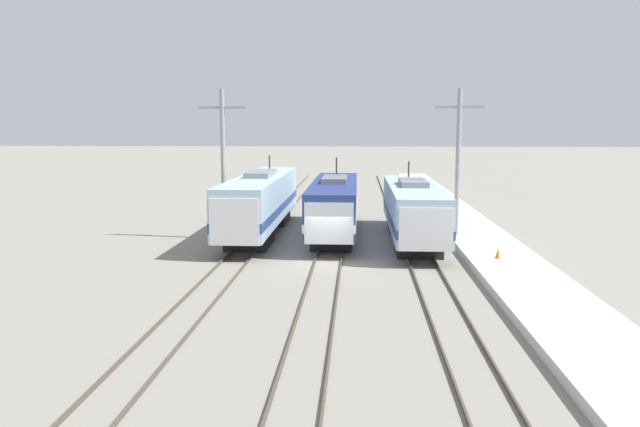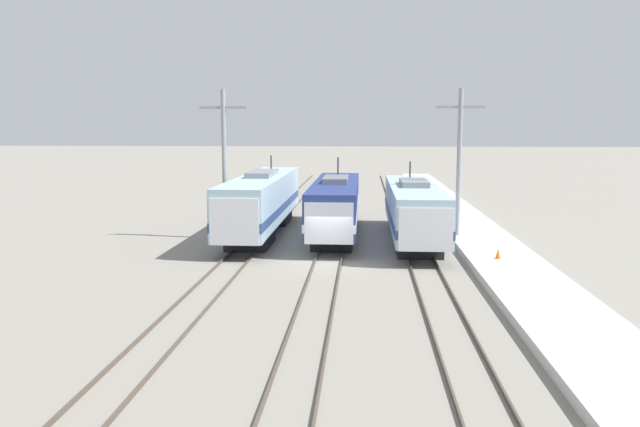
# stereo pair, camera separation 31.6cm
# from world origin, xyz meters

# --- Properties ---
(ground_plane) EXTENTS (400.00, 400.00, 0.00)m
(ground_plane) POSITION_xyz_m (0.00, 0.00, 0.00)
(ground_plane) COLOR gray
(rail_pair_far_left) EXTENTS (1.51, 120.00, 0.15)m
(rail_pair_far_left) POSITION_xyz_m (-5.12, 0.00, 0.07)
(rail_pair_far_left) COLOR #4C4238
(rail_pair_far_left) RESTS_ON ground_plane
(rail_pair_center) EXTENTS (1.51, 120.00, 0.15)m
(rail_pair_center) POSITION_xyz_m (0.00, 0.00, 0.07)
(rail_pair_center) COLOR #4C4238
(rail_pair_center) RESTS_ON ground_plane
(rail_pair_far_right) EXTENTS (1.51, 120.00, 0.15)m
(rail_pair_far_right) POSITION_xyz_m (5.12, 0.00, 0.07)
(rail_pair_far_right) COLOR #4C4238
(rail_pair_far_right) RESTS_ON ground_plane
(locomotive_far_left) EXTENTS (3.01, 19.22, 5.23)m
(locomotive_far_left) POSITION_xyz_m (-5.12, 8.81, 2.23)
(locomotive_far_left) COLOR #232326
(locomotive_far_left) RESTS_ON ground_plane
(locomotive_center) EXTENTS (2.99, 16.65, 5.14)m
(locomotive_center) POSITION_xyz_m (0.00, 8.23, 2.08)
(locomotive_center) COLOR black
(locomotive_center) RESTS_ON ground_plane
(locomotive_far_right) EXTENTS (3.09, 16.46, 4.97)m
(locomotive_far_right) POSITION_xyz_m (5.12, 6.50, 2.06)
(locomotive_far_right) COLOR #232326
(locomotive_far_right) RESTS_ON ground_plane
(catenary_tower_left) EXTENTS (3.08, 0.30, 9.77)m
(catenary_tower_left) POSITION_xyz_m (-7.22, 6.95, 5.19)
(catenary_tower_left) COLOR gray
(catenary_tower_left) RESTS_ON ground_plane
(catenary_tower_right) EXTENTS (3.08, 0.30, 9.77)m
(catenary_tower_right) POSITION_xyz_m (7.94, 6.95, 5.19)
(catenary_tower_right) COLOR gray
(catenary_tower_right) RESTS_ON ground_plane
(platform) EXTENTS (4.00, 120.00, 0.41)m
(platform) POSITION_xyz_m (9.49, 0.00, 0.21)
(platform) COLOR beige
(platform) RESTS_ON ground_plane
(traffic_cone) EXTENTS (0.29, 0.29, 0.54)m
(traffic_cone) POSITION_xyz_m (9.07, -0.19, 0.69)
(traffic_cone) COLOR orange
(traffic_cone) RESTS_ON platform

